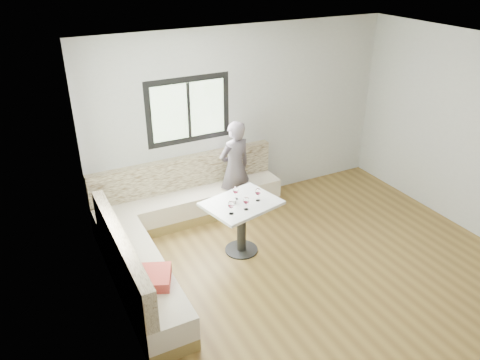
% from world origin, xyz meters
% --- Properties ---
extents(room, '(5.01, 5.01, 2.81)m').
position_xyz_m(room, '(-0.08, 0.08, 1.41)').
color(room, brown).
rests_on(room, ground).
extents(banquette, '(2.90, 2.80, 0.95)m').
position_xyz_m(banquette, '(-1.59, 1.62, 0.33)').
color(banquette, olive).
rests_on(banquette, ground).
extents(table, '(1.08, 0.92, 0.77)m').
position_xyz_m(table, '(-0.75, 1.10, 0.58)').
color(table, black).
rests_on(table, ground).
extents(person, '(0.60, 0.45, 1.51)m').
position_xyz_m(person, '(-0.34, 2.12, 0.75)').
color(person, '#52494F').
rests_on(person, ground).
extents(olive_ramekin, '(0.10, 0.10, 0.04)m').
position_xyz_m(olive_ramekin, '(-0.85, 1.16, 0.79)').
color(olive_ramekin, white).
rests_on(olive_ramekin, table).
extents(wine_glass_a, '(0.08, 0.08, 0.18)m').
position_xyz_m(wine_glass_a, '(-1.00, 0.90, 0.90)').
color(wine_glass_a, white).
rests_on(wine_glass_a, table).
extents(wine_glass_b, '(0.08, 0.08, 0.18)m').
position_xyz_m(wine_glass_b, '(-0.78, 0.91, 0.90)').
color(wine_glass_b, white).
rests_on(wine_glass_b, table).
extents(wine_glass_c, '(0.08, 0.08, 0.18)m').
position_xyz_m(wine_glass_c, '(-0.53, 1.05, 0.90)').
color(wine_glass_c, white).
rests_on(wine_glass_c, table).
extents(wine_glass_d, '(0.08, 0.08, 0.18)m').
position_xyz_m(wine_glass_d, '(-0.77, 1.22, 0.90)').
color(wine_glass_d, white).
rests_on(wine_glass_d, table).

